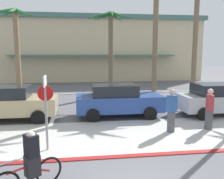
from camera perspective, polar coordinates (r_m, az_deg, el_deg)
ground_plane at (r=15.37m, az=-3.30°, el=-3.68°), size 80.00×80.00×0.00m
sidewalk_strip at (r=9.81m, az=-0.52°, el=-10.89°), size 44.00×4.00×0.02m
curb_paint at (r=7.97m, az=1.40°, el=-15.65°), size 44.00×0.24×0.03m
building_backdrop at (r=31.14m, az=-4.84°, el=9.60°), size 26.31×9.68×7.51m
rail_fence at (r=13.74m, az=-2.83°, el=-1.59°), size 19.30×0.08×1.04m
stop_sign_bike_lane at (r=8.30m, az=-15.48°, el=-2.91°), size 0.52×0.56×2.56m
palm_tree_2 at (r=17.92m, az=-21.99°, el=13.09°), size 3.19×3.03×6.28m
palm_tree_3 at (r=18.66m, az=-0.38°, el=13.76°), size 3.58×2.78×6.39m
palm_tree_5 at (r=19.14m, az=19.55°, el=17.37°), size 3.21×3.24×8.68m
car_tan_1 at (r=12.80m, az=-23.15°, el=-2.93°), size 4.40×2.02×1.69m
car_blue_2 at (r=12.46m, az=1.43°, el=-2.52°), size 4.40×2.02×1.69m
car_silver_3 at (r=13.95m, az=24.17°, el=-2.08°), size 4.40×2.02×1.69m
cyclist_red_0 at (r=6.31m, az=-18.83°, el=-16.21°), size 1.52×1.10×1.50m
pedestrian_0 at (r=11.15m, az=22.12°, el=-4.69°), size 0.41×0.46×1.80m
pedestrian_1 at (r=10.31m, az=13.92°, el=-5.24°), size 0.47×0.41×1.84m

